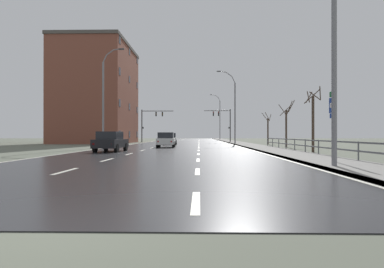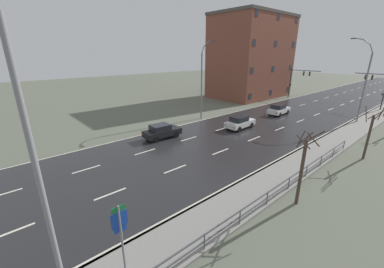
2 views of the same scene
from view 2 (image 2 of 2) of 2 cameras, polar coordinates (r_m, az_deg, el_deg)
ground_plane at (r=44.09m, az=26.41°, el=5.28°), size 160.00×160.00×0.12m
road_asphalt_strip at (r=55.21m, az=31.40°, el=6.97°), size 14.00×120.00×0.03m
guardrail at (r=15.45m, az=17.70°, el=-14.00°), size 0.07×26.53×1.00m
street_lamp_foreground at (r=9.24m, az=-34.00°, el=-4.29°), size 2.78×0.24×11.80m
street_lamp_midground at (r=38.17m, az=36.01°, el=9.92°), size 2.76×0.24×10.71m
street_lamp_left_bank at (r=32.79m, az=2.49°, el=12.29°), size 2.28×0.24×10.33m
highway_sign at (r=10.67m, az=-16.77°, el=-21.40°), size 0.09×0.68×3.30m
traffic_signal_right at (r=49.04m, az=38.13°, el=9.35°), size 4.71×0.36×5.90m
traffic_signal_left at (r=53.15m, az=24.07°, el=12.19°), size 5.76×0.36×5.85m
car_far_left at (r=29.73m, az=11.43°, el=2.81°), size 1.93×4.15×1.57m
car_mid_centre at (r=25.97m, az=-7.27°, el=0.69°), size 1.97×4.17×1.57m
car_near_left at (r=38.17m, az=20.14°, el=5.59°), size 2.03×4.20×1.57m
brick_building at (r=52.53m, az=14.03°, el=17.54°), size 10.74×16.35×16.10m
bare_tree_near at (r=15.54m, az=24.97°, el=-7.45°), size 1.26×1.50×4.90m
bare_tree_mid at (r=25.27m, az=36.99°, el=0.19°), size 1.58×1.67×5.01m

